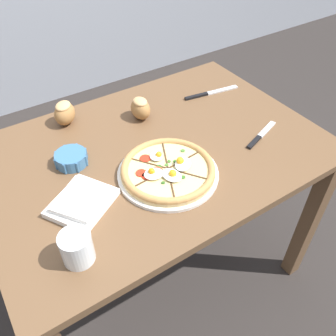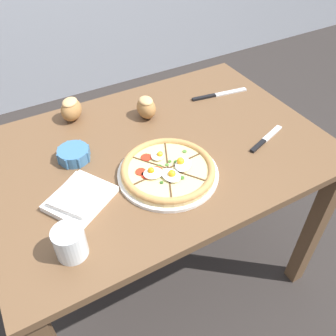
# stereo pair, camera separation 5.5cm
# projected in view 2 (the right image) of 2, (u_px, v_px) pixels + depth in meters

# --- Properties ---
(ground_plane) EXTENTS (12.00, 12.00, 0.00)m
(ground_plane) POSITION_uv_depth(u_px,v_px,m) (160.00, 266.00, 1.79)
(ground_plane) COLOR #2D2826
(dining_table) EXTENTS (1.19, 0.83, 0.77)m
(dining_table) POSITION_uv_depth(u_px,v_px,m) (158.00, 172.00, 1.34)
(dining_table) COLOR brown
(dining_table) RESTS_ON ground_plane
(pizza) EXTENTS (0.33, 0.33, 0.05)m
(pizza) POSITION_uv_depth(u_px,v_px,m) (168.00, 170.00, 1.15)
(pizza) COLOR white
(pizza) RESTS_ON dining_table
(ramekin_bowl) EXTENTS (0.11, 0.11, 0.04)m
(ramekin_bowl) POSITION_uv_depth(u_px,v_px,m) (74.00, 154.00, 1.20)
(ramekin_bowl) COLOR teal
(ramekin_bowl) RESTS_ON dining_table
(napkin_folded) EXTENTS (0.24, 0.23, 0.04)m
(napkin_folded) POSITION_uv_depth(u_px,v_px,m) (80.00, 197.00, 1.07)
(napkin_folded) COLOR white
(napkin_folded) RESTS_ON dining_table
(bread_piece_near) EXTENTS (0.12, 0.12, 0.09)m
(bread_piece_near) POSITION_uv_depth(u_px,v_px,m) (71.00, 109.00, 1.36)
(bread_piece_near) COLOR #A3703D
(bread_piece_near) RESTS_ON dining_table
(bread_piece_mid) EXTENTS (0.08, 0.10, 0.08)m
(bread_piece_mid) POSITION_uv_depth(u_px,v_px,m) (146.00, 107.00, 1.38)
(bread_piece_mid) COLOR #A3703D
(bread_piece_mid) RESTS_ON dining_table
(knife_main) EXTENTS (0.25, 0.06, 0.01)m
(knife_main) POSITION_uv_depth(u_px,v_px,m) (219.00, 94.00, 1.52)
(knife_main) COLOR silver
(knife_main) RESTS_ON dining_table
(knife_spare) EXTENTS (0.19, 0.08, 0.01)m
(knife_spare) POSITION_uv_depth(u_px,v_px,m) (266.00, 139.00, 1.29)
(knife_spare) COLOR silver
(knife_spare) RESTS_ON dining_table
(water_glass) EXTENTS (0.08, 0.08, 0.09)m
(water_glass) POSITION_uv_depth(u_px,v_px,m) (71.00, 244.00, 0.92)
(water_glass) COLOR white
(water_glass) RESTS_ON dining_table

